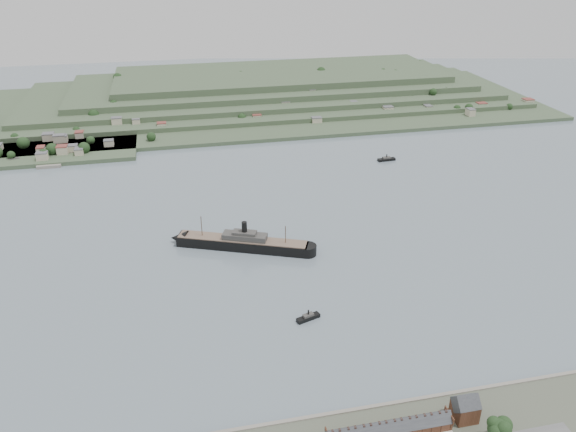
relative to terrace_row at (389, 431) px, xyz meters
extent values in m
plane|color=slate|center=(10.00, 168.02, -6.84)|extent=(1400.00, 1400.00, 0.00)
cube|color=gray|center=(10.00, 19.02, -5.54)|extent=(220.00, 2.00, 2.60)
cube|color=#34363B|center=(0.00, 0.02, 2.16)|extent=(55.60, 8.15, 8.15)
cube|color=#4F2C1C|center=(27.50, 0.02, 3.16)|extent=(0.50, 8.40, 3.00)
cube|color=#33211C|center=(-22.00, 0.02, 4.56)|extent=(0.90, 1.40, 3.20)
cube|color=#33211C|center=(-16.50, 0.02, 4.56)|extent=(0.90, 1.40, 3.20)
cube|color=#33211C|center=(-2.75, 0.02, 4.56)|extent=(0.90, 1.40, 3.20)
cube|color=#33211C|center=(2.75, 0.02, 4.56)|extent=(0.90, 1.40, 3.20)
cube|color=#33211C|center=(16.50, 0.02, 4.56)|extent=(0.90, 1.40, 3.20)
cube|color=#33211C|center=(22.00, 0.02, 4.56)|extent=(0.90, 1.40, 3.20)
cube|color=#4F2C1C|center=(37.50, 4.02, -0.34)|extent=(10.00, 10.00, 9.00)
cube|color=#34363B|center=(37.50, 4.02, 4.16)|extent=(10.40, 10.18, 10.18)
cube|color=#415538|center=(10.00, 528.02, -4.84)|extent=(760.00, 260.00, 4.00)
cube|color=#415538|center=(30.00, 553.02, -0.34)|extent=(680.00, 220.00, 5.00)
cube|color=#415538|center=(45.00, 568.02, 5.16)|extent=(600.00, 200.00, 6.00)
cube|color=#415538|center=(60.00, 583.02, 11.66)|extent=(520.00, 180.00, 7.00)
cube|color=#415538|center=(75.00, 598.02, 19.16)|extent=(440.00, 160.00, 8.00)
cube|color=#415538|center=(-190.00, 418.02, -4.84)|extent=(150.00, 90.00, 4.00)
cube|color=gray|center=(-195.00, 376.02, -5.44)|extent=(22.00, 14.00, 2.80)
cube|color=black|center=(-37.90, 180.75, -3.24)|extent=(90.37, 46.88, 7.21)
cone|color=black|center=(-80.72, 198.48, -3.24)|extent=(16.15, 16.15, 12.36)
cylinder|color=black|center=(4.92, 163.02, -3.24)|extent=(12.36, 12.36, 7.21)
cube|color=brown|center=(-37.90, 180.75, 0.68)|extent=(88.08, 45.14, 0.62)
cube|color=#403E3B|center=(-36.00, 179.96, 2.94)|extent=(32.09, 20.38, 4.12)
cube|color=#403E3B|center=(-36.00, 179.96, 5.72)|extent=(17.98, 12.97, 2.57)
cylinder|color=black|center=(-36.00, 179.96, 9.64)|extent=(3.71, 3.71, 9.27)
cylinder|color=#473220|center=(-64.54, 191.78, 7.58)|extent=(0.51, 0.51, 16.48)
cylinder|color=#473220|center=(-9.35, 168.93, 6.55)|extent=(0.51, 0.51, 14.42)
cube|color=black|center=(-12.55, 91.97, -5.70)|extent=(14.71, 8.02, 2.28)
cube|color=#403E3B|center=(-12.55, 91.97, -3.99)|extent=(7.03, 4.87, 1.71)
cylinder|color=black|center=(-12.55, 91.97, -2.10)|extent=(0.95, 0.95, 3.32)
cube|color=black|center=(-229.73, 393.02, -5.47)|extent=(21.34, 12.49, 2.75)
cube|color=#403E3B|center=(-229.73, 393.02, -3.40)|extent=(10.30, 7.50, 2.06)
cylinder|color=black|center=(-229.73, 393.02, -1.11)|extent=(1.15, 1.15, 4.01)
cube|color=black|center=(124.16, 320.93, -5.68)|extent=(17.71, 5.97, 2.32)
cube|color=#403E3B|center=(124.16, 320.93, -3.94)|extent=(8.08, 4.38, 1.74)
cylinder|color=black|center=(124.16, 320.93, -2.00)|extent=(0.97, 0.97, 3.39)
sphere|color=black|center=(44.72, -11.43, 2.64)|extent=(9.62, 9.62, 9.62)
sphere|color=black|center=(47.40, -10.36, 3.71)|extent=(7.48, 7.48, 7.48)
sphere|color=black|center=(42.59, -13.03, 3.18)|extent=(6.84, 6.84, 6.84)
sphere|color=black|center=(45.26, -13.78, 5.31)|extent=(6.41, 6.41, 6.41)
camera|label=1|loc=(-79.68, -160.27, 190.62)|focal=35.00mm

